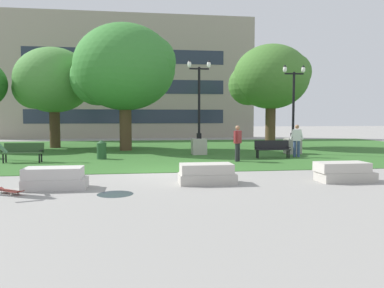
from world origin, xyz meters
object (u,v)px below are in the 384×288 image
Objects in this scene: skateboard at (10,191)px; park_bench_near_right at (23,151)px; person_bystander_near_lawn at (238,141)px; person_bystander_far_lawn at (297,139)px; trash_bin at (102,149)px; concrete_block_right at (344,172)px; park_bench_near_left at (272,148)px; lamp_post_left at (199,136)px; concrete_block_center at (55,179)px; lamp_post_center at (293,136)px; concrete_block_left at (207,174)px.

skateboard is 0.51× the size of park_bench_near_right.
person_bystander_near_lawn and person_bystander_far_lawn have the same top height.
person_bystander_near_lawn is at bearing -16.18° from trash_bin.
park_bench_near_left is at bearing 89.14° from concrete_block_right.
concrete_block_center is at bearing -121.75° from lamp_post_left.
lamp_post_center reaches higher than person_bystander_near_lawn.
concrete_block_right is at bearing 3.48° from skateboard.
park_bench_near_right is (-2.87, 6.76, 0.23)m from concrete_block_center.
skateboard is at bearing -143.50° from park_bench_near_left.
person_bystander_far_lawn is (4.90, -2.07, -0.10)m from lamp_post_left.
park_bench_near_left is at bearing 55.64° from concrete_block_left.
trash_bin reaches higher than concrete_block_left.
park_bench_near_left is at bearing -33.84° from lamp_post_left.
lamp_post_left is at bearing 82.56° from concrete_block_left.
concrete_block_right is 0.35× the size of lamp_post_left.
trash_bin is 0.56× the size of person_bystander_near_lawn.
concrete_block_left is at bearing -97.44° from lamp_post_left.
concrete_block_center is 0.34× the size of lamp_post_left.
park_bench_near_left is at bearing 36.50° from skateboard.
lamp_post_left is 3.10× the size of person_bystander_far_lawn.
lamp_post_left reaches higher than trash_bin.
person_bystander_far_lawn is (6.10, 7.08, 0.68)m from concrete_block_left.
concrete_block_center is 1.26m from skateboard.
concrete_block_center is 7.78m from trash_bin.
skateboard is at bearing -124.59° from lamp_post_left.
skateboard is at bearing -171.54° from concrete_block_left.
concrete_block_left is (4.62, 0.25, 0.00)m from concrete_block_center.
lamp_post_center reaches higher than concrete_block_right.
park_bench_near_left reaches higher than skateboard.
concrete_block_center is at bearing -140.53° from person_bystander_near_lawn.
person_bystander_near_lawn is at bearing 39.47° from concrete_block_center.
person_bystander_far_lawn is (10.13, -0.43, 0.48)m from trash_bin.
lamp_post_center is 10.72m from trash_bin.
park_bench_near_left is 1.52m from person_bystander_far_lawn.
skateboard is 7.59m from park_bench_near_right.
concrete_block_right is at bearing -41.98° from trash_bin.
trash_bin is (0.59, 7.75, 0.20)m from concrete_block_center.
concrete_block_left is at bearing -113.97° from person_bystander_near_lawn.
concrete_block_right reaches higher than skateboard.
lamp_post_center is at bearing 38.06° from skateboard.
park_bench_near_right is 13.61m from person_bystander_far_lawn.
park_bench_near_left is 0.36× the size of lamp_post_center.
lamp_post_left is 5.52× the size of trash_bin.
lamp_post_left is (8.68, 2.64, 0.55)m from park_bench_near_right.
lamp_post_left is at bearing 109.75° from concrete_block_right.
trash_bin is (-8.59, 7.73, 0.20)m from concrete_block_right.
lamp_post_center is at bearing -3.86° from lamp_post_left.
person_bystander_near_lawn is at bearing 66.03° from concrete_block_left.
park_bench_near_left is (0.11, 7.04, 0.23)m from concrete_block_right.
concrete_block_center is 0.36× the size of lamp_post_center.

